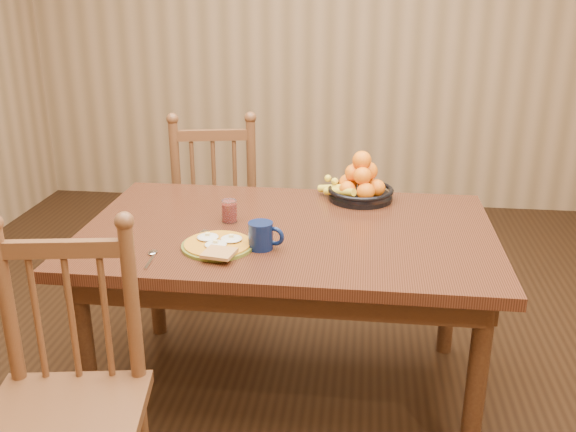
# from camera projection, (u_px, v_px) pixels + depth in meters

# --- Properties ---
(room) EXTENTS (4.52, 5.02, 2.72)m
(room) POSITION_uv_depth(u_px,v_px,m) (288.00, 73.00, 2.30)
(room) COLOR black
(room) RESTS_ON ground
(dining_table) EXTENTS (1.60, 1.00, 0.75)m
(dining_table) POSITION_uv_depth(u_px,v_px,m) (288.00, 248.00, 2.54)
(dining_table) COLOR black
(dining_table) RESTS_ON ground
(chair_far) EXTENTS (0.54, 0.53, 1.02)m
(chair_far) POSITION_uv_depth(u_px,v_px,m) (217.00, 208.00, 3.47)
(chair_far) COLOR #533018
(chair_far) RESTS_ON ground
(chair_near) EXTENTS (0.52, 0.51, 1.01)m
(chair_near) POSITION_uv_depth(u_px,v_px,m) (65.00, 405.00, 1.89)
(chair_near) COLOR #533018
(chair_near) RESTS_ON ground
(breakfast_plate) EXTENTS (0.26, 0.30, 0.04)m
(breakfast_plate) POSITION_uv_depth(u_px,v_px,m) (218.00, 245.00, 2.32)
(breakfast_plate) COLOR #59601E
(breakfast_plate) RESTS_ON dining_table
(fork) EXTENTS (0.05, 0.18, 0.00)m
(fork) POSITION_uv_depth(u_px,v_px,m) (198.00, 238.00, 2.41)
(fork) COLOR silver
(fork) RESTS_ON dining_table
(spoon) EXTENTS (0.04, 0.16, 0.01)m
(spoon) POSITION_uv_depth(u_px,v_px,m) (152.00, 255.00, 2.25)
(spoon) COLOR silver
(spoon) RESTS_ON dining_table
(coffee_mug) EXTENTS (0.13, 0.09, 0.10)m
(coffee_mug) POSITION_uv_depth(u_px,v_px,m) (262.00, 235.00, 2.31)
(coffee_mug) COLOR #091434
(coffee_mug) RESTS_ON dining_table
(juice_glass) EXTENTS (0.06, 0.06, 0.09)m
(juice_glass) POSITION_uv_depth(u_px,v_px,m) (229.00, 212.00, 2.56)
(juice_glass) COLOR silver
(juice_glass) RESTS_ON dining_table
(fruit_bowl) EXTENTS (0.32, 0.29, 0.22)m
(fruit_bowl) POSITION_uv_depth(u_px,v_px,m) (360.00, 185.00, 2.81)
(fruit_bowl) COLOR black
(fruit_bowl) RESTS_ON dining_table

